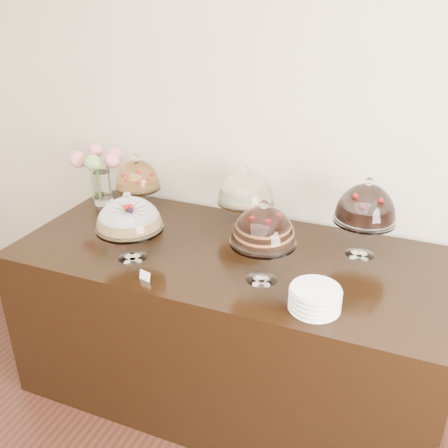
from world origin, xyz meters
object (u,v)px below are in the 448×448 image
at_px(cake_stand_choco_layer, 263,229).
at_px(flower_vase, 100,169).
at_px(display_counter, 227,322).
at_px(plate_stack, 315,299).
at_px(cake_stand_dark_choco, 366,206).
at_px(cake_stand_sugar_sponge, 129,217).
at_px(cake_stand_cheesecake, 246,189).
at_px(cake_stand_fruit_tart, 137,177).

distance_m(cake_stand_choco_layer, flower_vase, 1.30).
bearing_deg(display_counter, cake_stand_choco_layer, -37.51).
height_order(flower_vase, plate_stack, flower_vase).
distance_m(display_counter, cake_stand_dark_choco, 0.99).
distance_m(cake_stand_choco_layer, cake_stand_dark_choco, 0.57).
xyz_separation_m(cake_stand_sugar_sponge, flower_vase, (-0.54, 0.53, 0.00)).
distance_m(display_counter, cake_stand_cheesecake, 0.75).
height_order(cake_stand_sugar_sponge, cake_stand_dark_choco, cake_stand_dark_choco).
xyz_separation_m(cake_stand_sugar_sponge, cake_stand_fruit_tart, (-0.27, 0.52, -0.01)).
bearing_deg(flower_vase, cake_stand_cheesecake, 1.34).
height_order(cake_stand_cheesecake, plate_stack, cake_stand_cheesecake).
bearing_deg(cake_stand_dark_choco, flower_vase, 177.88).
height_order(cake_stand_cheesecake, cake_stand_dark_choco, cake_stand_dark_choco).
bearing_deg(cake_stand_sugar_sponge, plate_stack, -5.73).
relative_size(flower_vase, plate_stack, 1.70).
height_order(cake_stand_dark_choco, cake_stand_fruit_tart, cake_stand_dark_choco).
distance_m(display_counter, cake_stand_choco_layer, 0.78).
bearing_deg(cake_stand_choco_layer, display_counter, 142.49).
bearing_deg(flower_vase, cake_stand_sugar_sponge, -44.46).
distance_m(cake_stand_fruit_tart, plate_stack, 1.37).
height_order(cake_stand_choco_layer, flower_vase, cake_stand_choco_layer).
distance_m(display_counter, flower_vase, 1.21).
height_order(cake_stand_choco_layer, cake_stand_fruit_tart, cake_stand_choco_layer).
relative_size(cake_stand_sugar_sponge, cake_stand_cheesecake, 0.97).
bearing_deg(cake_stand_cheesecake, display_counter, -86.91).
relative_size(cake_stand_choco_layer, plate_stack, 1.87).
bearing_deg(cake_stand_dark_choco, plate_stack, -100.72).
distance_m(display_counter, plate_stack, 0.80).
bearing_deg(cake_stand_sugar_sponge, cake_stand_cheesecake, 53.37).
height_order(cake_stand_cheesecake, cake_stand_fruit_tart, cake_stand_cheesecake).
xyz_separation_m(cake_stand_sugar_sponge, plate_stack, (0.95, -0.10, -0.17)).
distance_m(display_counter, cake_stand_sugar_sponge, 0.83).
distance_m(cake_stand_fruit_tart, flower_vase, 0.27).
bearing_deg(cake_stand_choco_layer, cake_stand_dark_choco, 47.10).
xyz_separation_m(display_counter, flower_vase, (-0.96, 0.29, 0.68)).
bearing_deg(display_counter, flower_vase, 163.28).
xyz_separation_m(cake_stand_choco_layer, cake_stand_fruit_tart, (-0.94, 0.47, -0.05)).
bearing_deg(plate_stack, cake_stand_fruit_tart, 153.31).
xyz_separation_m(cake_stand_cheesecake, cake_stand_fruit_tart, (-0.67, -0.03, -0.01)).
bearing_deg(cake_stand_cheesecake, cake_stand_fruit_tart, -177.33).
xyz_separation_m(cake_stand_dark_choco, plate_stack, (-0.11, -0.56, -0.21)).
distance_m(cake_stand_choco_layer, plate_stack, 0.38).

